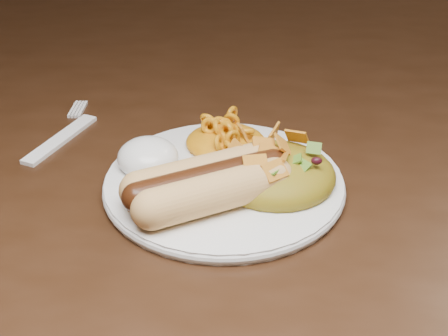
{
  "coord_description": "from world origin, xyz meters",
  "views": [
    {
      "loc": [
        0.0,
        -0.55,
        1.04
      ],
      "look_at": [
        -0.02,
        -0.11,
        0.77
      ],
      "focal_mm": 50.0,
      "sensor_mm": 36.0,
      "label": 1
    }
  ],
  "objects": [
    {
      "name": "table",
      "position": [
        0.0,
        0.0,
        0.66
      ],
      "size": [
        1.6,
        0.9,
        0.75
      ],
      "color": "#311C0F",
      "rests_on": "floor"
    },
    {
      "name": "mac_and_cheese",
      "position": [
        -0.02,
        -0.06,
        0.77
      ],
      "size": [
        0.08,
        0.07,
        0.03
      ],
      "primitive_type": "ellipsoid",
      "rotation": [
        0.0,
        0.0,
        0.06
      ],
      "color": "yellow",
      "rests_on": "plate"
    },
    {
      "name": "taco_salad",
      "position": [
        0.02,
        -0.12,
        0.78
      ],
      "size": [
        0.1,
        0.1,
        0.04
      ],
      "rotation": [
        0.0,
        0.0,
        0.01
      ],
      "color": "#A54E0B",
      "rests_on": "plate"
    },
    {
      "name": "plate",
      "position": [
        -0.02,
        -0.11,
        0.76
      ],
      "size": [
        0.23,
        0.23,
        0.01
      ],
      "primitive_type": "cylinder",
      "rotation": [
        0.0,
        0.0,
        -0.2
      ],
      "color": "white",
      "rests_on": "table"
    },
    {
      "name": "hotdog",
      "position": [
        -0.03,
        -0.15,
        0.78
      ],
      "size": [
        0.11,
        0.11,
        0.03
      ],
      "rotation": [
        0.0,
        0.0,
        0.5
      ],
      "color": "tan",
      "rests_on": "plate"
    },
    {
      "name": "fork",
      "position": [
        -0.18,
        -0.04,
        0.75
      ],
      "size": [
        0.07,
        0.14,
        0.0
      ],
      "primitive_type": "cube",
      "rotation": [
        0.0,
        0.0,
        -0.37
      ],
      "color": "white",
      "rests_on": "table"
    },
    {
      "name": "sour_cream",
      "position": [
        -0.08,
        -0.1,
        0.78
      ],
      "size": [
        0.07,
        0.07,
        0.03
      ],
      "primitive_type": "ellipsoid",
      "rotation": [
        0.0,
        0.0,
        -0.41
      ],
      "color": "white",
      "rests_on": "plate"
    }
  ]
}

